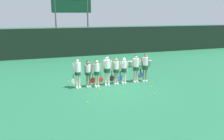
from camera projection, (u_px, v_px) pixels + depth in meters
name	position (u px, v px, depth m)	size (l,w,h in m)	color
ground_plane	(111.00, 85.00, 13.36)	(140.00, 140.00, 0.00)	#216642
fence_windscreen	(81.00, 42.00, 22.20)	(60.00, 0.08, 2.97)	black
scoreboard	(72.00, 9.00, 22.16)	(3.99, 0.15, 5.98)	#515156
bench_courtside	(140.00, 62.00, 17.97)	(2.06, 0.54, 0.48)	#B2B2B7
player_0	(77.00, 71.00, 12.51)	(0.62, 0.35, 1.74)	beige
player_1	(88.00, 72.00, 12.72)	(0.63, 0.33, 1.60)	#8C664C
player_2	(97.00, 71.00, 12.75)	(0.63, 0.36, 1.66)	tan
player_3	(107.00, 68.00, 12.99)	(0.67, 0.39, 1.81)	beige
player_4	(116.00, 69.00, 13.23)	(0.62, 0.34, 1.65)	tan
player_5	(124.00, 69.00, 13.38)	(0.61, 0.33, 1.63)	beige
player_6	(136.00, 66.00, 13.64)	(0.67, 0.41, 1.73)	tan
player_7	(145.00, 65.00, 13.79)	(0.67, 0.39, 1.79)	#8C664C
tennis_ball_0	(166.00, 82.00, 13.80)	(0.07, 0.07, 0.07)	#CCE033
tennis_ball_1	(79.00, 80.00, 14.22)	(0.07, 0.07, 0.07)	#CCE033
tennis_ball_2	(152.00, 82.00, 13.69)	(0.07, 0.07, 0.07)	#CCE033
tennis_ball_3	(87.00, 102.00, 10.59)	(0.07, 0.07, 0.07)	#CCE033
tennis_ball_4	(154.00, 94.00, 11.72)	(0.06, 0.06, 0.06)	#CCE033
tennis_ball_5	(68.00, 81.00, 13.91)	(0.07, 0.07, 0.07)	#CCE033
tennis_ball_6	(95.00, 84.00, 13.37)	(0.06, 0.06, 0.06)	#CCE033
tennis_ball_7	(99.00, 89.00, 12.41)	(0.07, 0.07, 0.07)	#CCE033
tennis_ball_8	(108.00, 83.00, 13.67)	(0.07, 0.07, 0.07)	#CCE033
tennis_ball_9	(122.00, 80.00, 14.26)	(0.07, 0.07, 0.07)	#CCE033
tennis_ball_10	(151.00, 87.00, 12.82)	(0.07, 0.07, 0.07)	#CCE033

